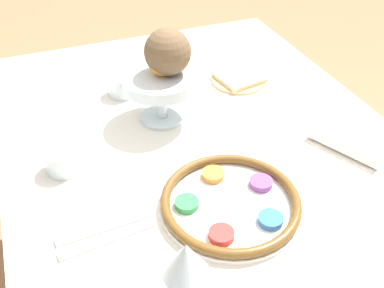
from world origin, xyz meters
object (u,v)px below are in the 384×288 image
at_px(orange_fruit, 163,60).
at_px(bread_plate, 239,79).
at_px(wine_glass, 186,261).
at_px(cup_mid, 122,85).
at_px(seder_plate, 230,202).
at_px(cup_near, 63,160).
at_px(fruit_stand, 161,85).
at_px(napkin_roll, 344,146).
at_px(coconut, 168,52).

xyz_separation_m(orange_fruit, bread_plate, (0.10, -0.26, -0.16)).
height_order(wine_glass, cup_mid, wine_glass).
bearing_deg(seder_plate, cup_mid, 10.49).
height_order(cup_near, cup_mid, same).
bearing_deg(fruit_stand, wine_glass, 166.21).
bearing_deg(napkin_roll, cup_mid, 43.62).
relative_size(orange_fruit, bread_plate, 0.48).
xyz_separation_m(seder_plate, cup_mid, (0.50, 0.09, 0.01)).
relative_size(seder_plate, orange_fruit, 3.71).
bearing_deg(wine_glass, bread_plate, -32.75).
xyz_separation_m(coconut, cup_near, (-0.11, 0.29, -0.16)).
height_order(coconut, bread_plate, coconut).
xyz_separation_m(cup_near, cup_mid, (0.26, -0.20, 0.00)).
distance_m(orange_fruit, coconut, 0.02).
distance_m(napkin_roll, cup_mid, 0.60).
height_order(orange_fruit, bread_plate, orange_fruit).
bearing_deg(orange_fruit, seder_plate, -176.80).
xyz_separation_m(seder_plate, bread_plate, (0.45, -0.24, -0.01)).
height_order(wine_glass, fruit_stand, wine_glass).
bearing_deg(napkin_roll, orange_fruit, 50.29).
bearing_deg(coconut, wine_glass, 163.99).
bearing_deg(bread_plate, wine_glass, 147.25).
bearing_deg(seder_plate, wine_glass, 135.86).
relative_size(fruit_stand, coconut, 1.65).
bearing_deg(cup_near, coconut, -68.45).
height_order(fruit_stand, napkin_roll, fruit_stand).
relative_size(coconut, bread_plate, 0.71).
relative_size(seder_plate, fruit_stand, 1.53).
distance_m(seder_plate, coconut, 0.39).
xyz_separation_m(napkin_roll, cup_mid, (0.44, 0.42, 0.01)).
bearing_deg(orange_fruit, cup_near, 112.20).
distance_m(bread_plate, cup_mid, 0.34).
xyz_separation_m(orange_fruit, coconut, (0.00, -0.01, 0.02)).
bearing_deg(fruit_stand, orange_fruit, -85.80).
height_order(napkin_roll, cup_mid, cup_mid).
bearing_deg(fruit_stand, seder_plate, -175.33).
bearing_deg(bread_plate, orange_fruit, 111.14).
distance_m(coconut, cup_near, 0.35).
distance_m(napkin_roll, cup_near, 0.64).
bearing_deg(coconut, bread_plate, -68.15).
distance_m(wine_glass, fruit_stand, 0.53).
height_order(coconut, cup_mid, coconut).
relative_size(cup_near, cup_mid, 1.00).
height_order(wine_glass, orange_fruit, orange_fruit).
bearing_deg(orange_fruit, fruit_stand, 94.20).
relative_size(coconut, cup_near, 1.45).
bearing_deg(cup_mid, fruit_stand, -157.07).
xyz_separation_m(napkin_roll, cup_near, (0.17, 0.62, 0.01)).
relative_size(seder_plate, coconut, 2.51).
relative_size(seder_plate, cup_near, 3.65).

